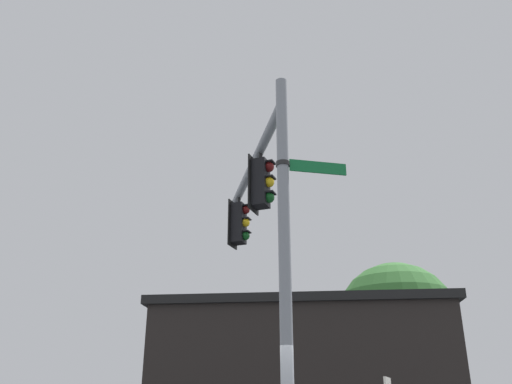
# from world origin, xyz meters

# --- Properties ---
(signal_pole) EXTENTS (0.21, 0.21, 7.35)m
(signal_pole) POSITION_xyz_m (0.00, 0.00, 3.67)
(signal_pole) COLOR gray
(signal_pole) RESTS_ON ground
(mast_arm) EXTENTS (4.78, 3.24, 0.20)m
(mast_arm) POSITION_xyz_m (-2.33, -1.54, 6.81)
(mast_arm) COLOR gray
(traffic_light_nearest_pole) EXTENTS (0.54, 0.49, 1.31)m
(traffic_light_nearest_pole) POSITION_xyz_m (-1.53, -0.99, 6.01)
(traffic_light_nearest_pole) COLOR black
(traffic_light_mid_inner) EXTENTS (0.54, 0.49, 1.31)m
(traffic_light_mid_inner) POSITION_xyz_m (-3.76, -2.46, 6.01)
(traffic_light_mid_inner) COLOR black
(street_name_sign) EXTENTS (0.79, 1.12, 0.22)m
(street_name_sign) POSITION_xyz_m (-0.21, 0.33, 5.60)
(street_name_sign) COLOR #147238
(storefront_building) EXTENTS (10.31, 12.08, 5.14)m
(storefront_building) POSITION_xyz_m (-11.96, -3.36, 2.58)
(storefront_building) COLOR #282321
(storefront_building) RESTS_ON ground
(tree_by_storefront) EXTENTS (5.07, 5.07, 7.44)m
(tree_by_storefront) POSITION_xyz_m (-15.07, -0.15, 4.89)
(tree_by_storefront) COLOR #4C3823
(tree_by_storefront) RESTS_ON ground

